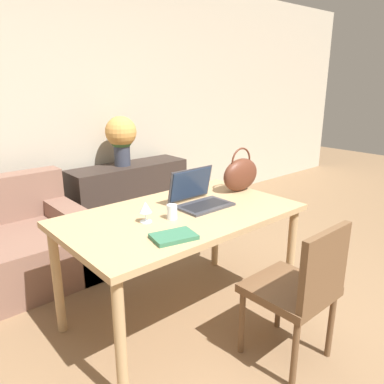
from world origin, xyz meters
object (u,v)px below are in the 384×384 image
wine_glass (145,208)px  laptop (198,195)px  drinking_glass (172,212)px  flower_vase (121,136)px  chair (301,286)px  handbag (241,174)px

wine_glass → laptop: bearing=5.1°
drinking_glass → flower_vase: flower_vase is taller
drinking_glass → laptop: bearing=18.3°
chair → flower_vase: bearing=82.0°
laptop → drinking_glass: bearing=-161.7°
laptop → flower_vase: size_ratio=0.71×
flower_vase → drinking_glass: bearing=-111.3°
flower_vase → chair: bearing=-97.7°
wine_glass → flower_vase: 1.84m
chair → laptop: laptop is taller
chair → drinking_glass: size_ratio=9.51×
drinking_glass → wine_glass: bearing=158.7°
laptop → handbag: size_ratio=1.04×
laptop → handbag: (0.47, 0.04, 0.07)m
drinking_glass → handbag: handbag is taller
flower_vase → handbag: bearing=-85.8°
laptop → wine_glass: size_ratio=2.81×
drinking_glass → flower_vase: size_ratio=0.18×
chair → handbag: (0.44, 0.87, 0.41)m
chair → handbag: bearing=62.6°
handbag → wine_glass: bearing=-175.3°
chair → wine_glass: (-0.49, 0.79, 0.37)m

